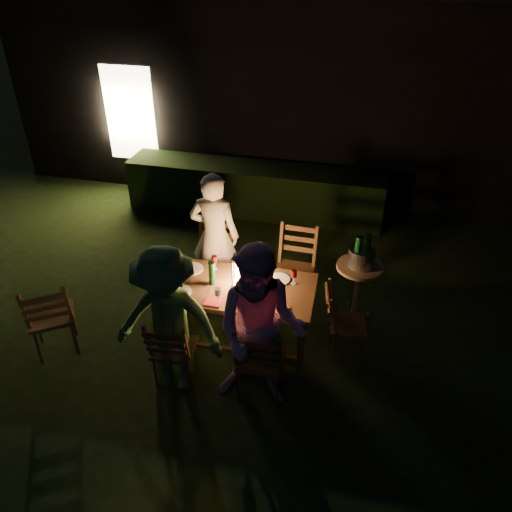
% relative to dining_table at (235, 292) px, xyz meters
% --- Properties ---
extents(garden_envelope, '(40.00, 40.00, 3.20)m').
position_rel_dining_table_xyz_m(garden_envelope, '(-0.07, 5.49, 0.92)').
color(garden_envelope, black).
rests_on(garden_envelope, ground).
extents(dining_table, '(1.77, 0.93, 0.73)m').
position_rel_dining_table_xyz_m(dining_table, '(0.00, 0.00, 0.00)').
color(dining_table, '#492818').
rests_on(dining_table, ground).
extents(chair_near_left, '(0.45, 0.48, 0.93)m').
position_rel_dining_table_xyz_m(chair_near_left, '(-0.42, -0.78, -0.37)').
color(chair_near_left, '#492818').
rests_on(chair_near_left, ground).
extents(chair_near_right, '(0.46, 0.49, 1.00)m').
position_rel_dining_table_xyz_m(chair_near_right, '(0.48, -0.75, -0.35)').
color(chair_near_right, '#492818').
rests_on(chair_near_right, ground).
extents(chair_far_left, '(0.50, 0.53, 0.98)m').
position_rel_dining_table_xyz_m(chair_far_left, '(-0.48, 0.75, -0.36)').
color(chair_far_left, '#492818').
rests_on(chair_far_left, ground).
extents(chair_far_right, '(0.48, 0.52, 1.05)m').
position_rel_dining_table_xyz_m(chair_far_right, '(0.52, 0.79, -0.33)').
color(chair_far_right, '#492818').
rests_on(chair_far_right, ground).
extents(chair_end, '(0.49, 0.46, 0.90)m').
position_rel_dining_table_xyz_m(chair_end, '(1.23, 0.04, -0.38)').
color(chair_end, '#492818').
rests_on(chair_end, ground).
extents(chair_spare, '(0.66, 0.67, 1.04)m').
position_rel_dining_table_xyz_m(chair_spare, '(-1.86, -0.69, -0.34)').
color(chair_spare, '#492818').
rests_on(chair_spare, ground).
extents(person_house_side, '(0.62, 0.42, 1.66)m').
position_rel_dining_table_xyz_m(person_house_side, '(-0.48, 0.80, 0.18)').
color(person_house_side, white).
rests_on(person_house_side, ground).
extents(person_opp_right, '(0.88, 0.70, 1.77)m').
position_rel_dining_table_xyz_m(person_opp_right, '(0.48, -0.80, 0.23)').
color(person_opp_right, '#C98AB3').
rests_on(person_opp_right, ground).
extents(person_opp_left, '(1.08, 0.65, 1.64)m').
position_rel_dining_table_xyz_m(person_opp_left, '(-0.42, -0.84, 0.17)').
color(person_opp_left, '#356130').
rests_on(person_opp_left, ground).
extents(lantern, '(0.16, 0.16, 0.35)m').
position_rel_dining_table_xyz_m(lantern, '(0.05, 0.05, 0.23)').
color(lantern, white).
rests_on(lantern, dining_table).
extents(plate_far_left, '(0.25, 0.25, 0.01)m').
position_rel_dining_table_xyz_m(plate_far_left, '(-0.56, 0.20, 0.08)').
color(plate_far_left, white).
rests_on(plate_far_left, dining_table).
extents(plate_near_left, '(0.25, 0.25, 0.01)m').
position_rel_dining_table_xyz_m(plate_near_left, '(-0.54, -0.24, 0.08)').
color(plate_near_left, white).
rests_on(plate_near_left, dining_table).
extents(plate_far_right, '(0.25, 0.25, 0.01)m').
position_rel_dining_table_xyz_m(plate_far_right, '(0.44, 0.24, 0.08)').
color(plate_far_right, white).
rests_on(plate_far_right, dining_table).
extents(plate_near_right, '(0.25, 0.25, 0.01)m').
position_rel_dining_table_xyz_m(plate_near_right, '(0.46, -0.20, 0.08)').
color(plate_near_right, white).
rests_on(plate_near_right, dining_table).
extents(wineglass_a, '(0.06, 0.06, 0.18)m').
position_rel_dining_table_xyz_m(wineglass_a, '(-0.31, 0.27, 0.16)').
color(wineglass_a, '#59070F').
rests_on(wineglass_a, dining_table).
extents(wineglass_b, '(0.06, 0.06, 0.18)m').
position_rel_dining_table_xyz_m(wineglass_b, '(-0.72, -0.15, 0.16)').
color(wineglass_b, '#59070F').
rests_on(wineglass_b, dining_table).
extents(wineglass_c, '(0.06, 0.06, 0.18)m').
position_rel_dining_table_xyz_m(wineglass_c, '(0.31, -0.27, 0.16)').
color(wineglass_c, '#59070F').
rests_on(wineglass_c, dining_table).
extents(wineglass_d, '(0.06, 0.06, 0.18)m').
position_rel_dining_table_xyz_m(wineglass_d, '(0.61, 0.20, 0.16)').
color(wineglass_d, '#59070F').
rests_on(wineglass_d, dining_table).
extents(wineglass_e, '(0.06, 0.06, 0.18)m').
position_rel_dining_table_xyz_m(wineglass_e, '(-0.09, -0.30, 0.16)').
color(wineglass_e, silver).
rests_on(wineglass_e, dining_table).
extents(bottle_table, '(0.07, 0.07, 0.28)m').
position_rel_dining_table_xyz_m(bottle_table, '(-0.25, -0.01, 0.21)').
color(bottle_table, '#0F471E').
rests_on(bottle_table, dining_table).
extents(napkin_left, '(0.18, 0.14, 0.01)m').
position_rel_dining_table_xyz_m(napkin_left, '(-0.14, -0.33, 0.08)').
color(napkin_left, red).
rests_on(napkin_left, dining_table).
extents(napkin_right, '(0.18, 0.14, 0.01)m').
position_rel_dining_table_xyz_m(napkin_right, '(0.56, -0.28, 0.08)').
color(napkin_right, red).
rests_on(napkin_right, dining_table).
extents(phone, '(0.14, 0.07, 0.01)m').
position_rel_dining_table_xyz_m(phone, '(-0.61, -0.32, 0.08)').
color(phone, black).
rests_on(phone, dining_table).
extents(side_table, '(0.54, 0.54, 0.73)m').
position_rel_dining_table_xyz_m(side_table, '(1.30, 0.73, -0.01)').
color(side_table, olive).
rests_on(side_table, ground).
extents(ice_bucket, '(0.30, 0.30, 0.22)m').
position_rel_dining_table_xyz_m(ice_bucket, '(1.30, 0.73, 0.19)').
color(ice_bucket, '#A5A8AD').
rests_on(ice_bucket, side_table).
extents(bottle_bucket_a, '(0.07, 0.07, 0.32)m').
position_rel_dining_table_xyz_m(bottle_bucket_a, '(1.25, 0.69, 0.24)').
color(bottle_bucket_a, '#0F471E').
rests_on(bottle_bucket_a, side_table).
extents(bottle_bucket_b, '(0.07, 0.07, 0.32)m').
position_rel_dining_table_xyz_m(bottle_bucket_b, '(1.35, 0.77, 0.24)').
color(bottle_bucket_b, '#0F471E').
rests_on(bottle_bucket_b, side_table).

